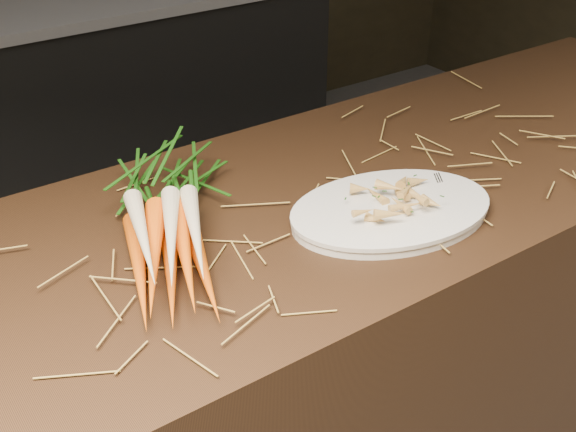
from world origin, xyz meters
The scene contains 7 objects.
main_counter centered at (0.00, 0.30, 0.45)m, with size 2.40×0.70×0.90m, color black.
back_counter centered at (0.30, 2.18, 0.42)m, with size 1.82×0.62×0.84m.
straw_bedding centered at (0.00, 0.30, 0.91)m, with size 1.40×0.60×0.02m, color olive, non-canonical shape.
root_veg_bunch centered at (-0.34, 0.37, 0.95)m, with size 0.37×0.58×0.10m.
serving_platter centered at (0.02, 0.16, 0.91)m, with size 0.39×0.26×0.02m, color white, non-canonical shape.
roasted_veg_heap centered at (0.02, 0.16, 0.94)m, with size 0.19×0.14×0.04m, color #AB7A36, non-canonical shape.
serving_fork centered at (0.15, 0.12, 0.92)m, with size 0.01×0.15×0.00m, color silver.
Camera 1 is at (-0.79, -0.66, 1.60)m, focal length 45.00 mm.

